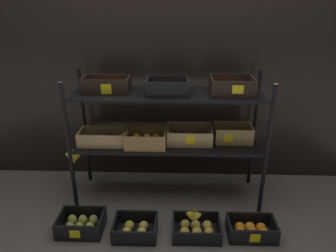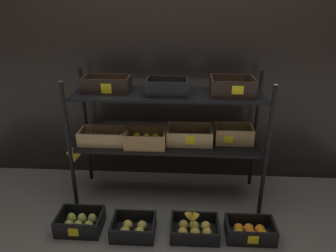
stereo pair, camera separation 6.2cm
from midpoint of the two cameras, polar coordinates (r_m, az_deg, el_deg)
The scene contains 8 objects.
ground_plane at distance 2.85m, azimuth 0.64°, elevation -12.25°, with size 10.00×10.00×0.00m, color #605B56.
storefront_wall at distance 2.84m, azimuth 1.14°, elevation 7.82°, with size 3.90×0.12×1.80m, color black.
display_rack at distance 2.51m, azimuth 0.51°, elevation 1.05°, with size 1.63×0.46×1.07m.
crate_ground_pear at distance 2.53m, azimuth -14.96°, elevation -16.64°, with size 0.33×0.25×0.13m.
crate_ground_apple_gold at distance 2.43m, azimuth -5.50°, elevation -18.06°, with size 0.32×0.25×0.12m.
crate_ground_center_apple_gold at distance 2.43m, azimuth 5.63°, elevation -18.22°, with size 0.35×0.26×0.11m.
crate_ground_orange at distance 2.47m, azimuth 15.40°, elevation -17.99°, with size 0.35×0.22×0.13m.
banana_bunch_loose at distance 2.35m, azimuth 5.15°, elevation -16.13°, with size 0.12×0.04×0.11m.
Camera 2 is at (0.14, -2.33, 1.63)m, focal length 33.50 mm.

